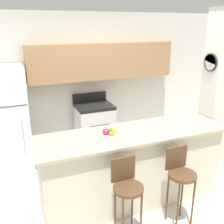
# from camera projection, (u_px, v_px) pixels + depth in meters

# --- Properties ---
(ground_plane) EXTENTS (14.00, 14.00, 0.00)m
(ground_plane) POSITION_uv_depth(u_px,v_px,m) (131.00, 200.00, 3.64)
(ground_plane) COLOR beige
(wall_back) EXTENTS (5.60, 0.38, 2.55)m
(wall_back) POSITION_uv_depth(u_px,v_px,m) (92.00, 74.00, 4.95)
(wall_back) COLOR silver
(wall_back) RESTS_ON ground_plane
(pillar_right) EXTENTS (0.38, 0.32, 2.55)m
(pillar_right) POSITION_uv_depth(u_px,v_px,m) (216.00, 99.00, 3.88)
(pillar_right) COLOR silver
(pillar_right) RESTS_ON ground_plane
(counter_bar) EXTENTS (2.50, 0.73, 1.03)m
(counter_bar) POSITION_uv_depth(u_px,v_px,m) (132.00, 167.00, 3.48)
(counter_bar) COLOR beige
(counter_bar) RESTS_ON ground_plane
(refrigerator) EXTENTS (0.72, 0.71, 1.71)m
(refrigerator) POSITION_uv_depth(u_px,v_px,m) (5.00, 119.00, 4.27)
(refrigerator) COLOR white
(refrigerator) RESTS_ON ground_plane
(stove_range) EXTENTS (0.67, 0.59, 1.07)m
(stove_range) POSITION_uv_depth(u_px,v_px,m) (94.00, 127.00, 5.01)
(stove_range) COLOR silver
(stove_range) RESTS_ON ground_plane
(bar_stool_left) EXTENTS (0.33, 0.33, 0.97)m
(bar_stool_left) POSITION_uv_depth(u_px,v_px,m) (127.00, 189.00, 2.82)
(bar_stool_left) COLOR #4C331E
(bar_stool_left) RESTS_ON ground_plane
(bar_stool_right) EXTENTS (0.33, 0.33, 0.97)m
(bar_stool_right) POSITION_uv_depth(u_px,v_px,m) (180.00, 176.00, 3.06)
(bar_stool_right) COLOR #4C331E
(bar_stool_right) RESTS_ON ground_plane
(fruit_bowl) EXTENTS (0.25, 0.25, 0.12)m
(fruit_bowl) POSITION_uv_depth(u_px,v_px,m) (110.00, 134.00, 3.14)
(fruit_bowl) COLOR silver
(fruit_bowl) RESTS_ON counter_bar
(trash_bin) EXTENTS (0.28, 0.28, 0.38)m
(trash_bin) POSITION_uv_depth(u_px,v_px,m) (47.00, 156.00, 4.48)
(trash_bin) COLOR black
(trash_bin) RESTS_ON ground_plane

